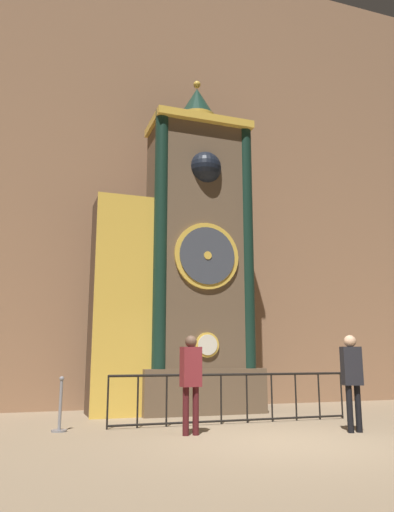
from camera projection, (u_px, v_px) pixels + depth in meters
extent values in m
plane|color=#847056|center=(290.00, 444.00, 7.72)|extent=(28.00, 28.00, 0.00)
cube|color=#936B4C|center=(177.00, 164.00, 14.84)|extent=(24.00, 0.30, 13.88)
cube|color=brown|center=(197.00, 390.00, 12.17)|extent=(3.01, 1.61, 1.05)
cube|color=brown|center=(197.00, 242.00, 12.91)|extent=(2.41, 1.40, 6.39)
cube|color=gold|center=(198.00, 129.00, 13.43)|extent=(2.60, 1.54, 0.20)
cylinder|color=gold|center=(207.00, 345.00, 11.71)|extent=(0.58, 0.05, 0.58)
cylinder|color=silver|center=(208.00, 345.00, 11.68)|extent=(0.48, 0.03, 0.48)
cylinder|color=gold|center=(207.00, 256.00, 12.13)|extent=(1.65, 0.07, 1.65)
cylinder|color=#3D424C|center=(207.00, 256.00, 12.09)|extent=(1.42, 0.04, 1.42)
cylinder|color=gold|center=(208.00, 255.00, 12.07)|extent=(0.20, 0.03, 0.20)
cube|color=#3A2D21|center=(200.00, 174.00, 13.07)|extent=(1.03, 0.42, 1.03)
sphere|color=black|center=(205.00, 168.00, 12.69)|extent=(0.83, 0.83, 0.83)
cylinder|color=#142D23|center=(161.00, 233.00, 11.99)|extent=(0.34, 0.34, 6.39)
cylinder|color=#142D23|center=(247.00, 240.00, 12.72)|extent=(0.34, 0.34, 6.39)
cylinder|color=gold|center=(197.00, 122.00, 13.58)|extent=(1.02, 1.02, 0.30)
cone|color=#163227|center=(197.00, 103.00, 13.69)|extent=(0.97, 0.97, 0.86)
sphere|color=gold|center=(197.00, 85.00, 13.80)|extent=(0.20, 0.20, 0.20)
cube|color=#4C3828|center=(120.00, 304.00, 12.00)|extent=(1.37, 1.19, 5.12)
cube|color=gold|center=(125.00, 302.00, 11.44)|extent=(1.44, 0.06, 5.12)
cylinder|color=black|center=(108.00, 402.00, 9.30)|extent=(0.04, 0.04, 0.98)
cylinder|color=black|center=(138.00, 401.00, 9.49)|extent=(0.04, 0.04, 0.98)
cylinder|color=black|center=(167.00, 400.00, 9.67)|extent=(0.04, 0.04, 0.98)
cylinder|color=black|center=(194.00, 399.00, 9.85)|extent=(0.04, 0.04, 0.98)
cylinder|color=black|center=(221.00, 399.00, 10.04)|extent=(0.04, 0.04, 0.98)
cylinder|color=black|center=(247.00, 398.00, 10.22)|extent=(0.04, 0.04, 0.98)
cylinder|color=black|center=(272.00, 397.00, 10.41)|extent=(0.04, 0.04, 0.98)
cylinder|color=black|center=(296.00, 397.00, 10.59)|extent=(0.04, 0.04, 0.98)
cylinder|color=black|center=(319.00, 396.00, 10.77)|extent=(0.04, 0.04, 0.98)
cylinder|color=black|center=(342.00, 395.00, 10.96)|extent=(0.04, 0.04, 0.98)
cylinder|color=black|center=(234.00, 375.00, 10.22)|extent=(5.13, 0.05, 0.05)
cylinder|color=black|center=(234.00, 420.00, 10.04)|extent=(5.13, 0.04, 0.04)
cylinder|color=#461518|center=(186.00, 411.00, 8.56)|extent=(0.11, 0.11, 0.81)
cylinder|color=#461518|center=(196.00, 411.00, 8.62)|extent=(0.11, 0.11, 0.81)
cube|color=maroon|center=(191.00, 367.00, 8.73)|extent=(0.36, 0.25, 0.68)
sphere|color=brown|center=(191.00, 341.00, 8.82)|extent=(0.21, 0.21, 0.21)
cylinder|color=black|center=(350.00, 409.00, 8.88)|extent=(0.11, 0.11, 0.82)
cylinder|color=black|center=(358.00, 409.00, 8.94)|extent=(0.11, 0.11, 0.82)
cube|color=black|center=(351.00, 366.00, 9.06)|extent=(0.38, 0.30, 0.69)
sphere|color=tan|center=(350.00, 341.00, 9.15)|extent=(0.22, 0.22, 0.22)
cylinder|color=gray|center=(59.00, 431.00, 8.93)|extent=(0.28, 0.28, 0.04)
cylinder|color=gray|center=(60.00, 406.00, 9.02)|extent=(0.06, 0.06, 0.89)
sphere|color=gray|center=(62.00, 379.00, 9.11)|extent=(0.09, 0.09, 0.09)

